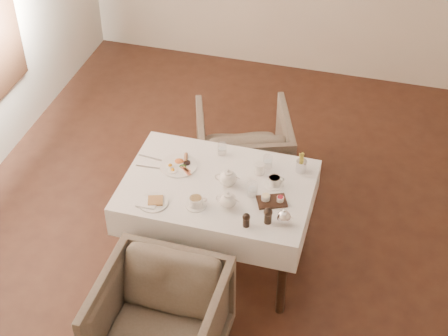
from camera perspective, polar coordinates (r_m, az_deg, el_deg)
name	(u,v)px	position (r m, az deg, el deg)	size (l,w,h in m)	color
table	(218,197)	(4.72, -0.53, -2.40)	(1.28, 0.88, 0.75)	black
armchair_near	(161,324)	(4.36, -5.30, -12.80)	(0.76, 0.78, 0.71)	brown
armchair_far	(243,150)	(5.59, 1.61, 1.49)	(0.73, 0.75, 0.69)	brown
breakfast_plate	(179,165)	(4.79, -3.76, 0.25)	(0.26, 0.26, 0.03)	white
side_plate	(152,203)	(4.51, -6.00, -2.87)	(0.20, 0.20, 0.02)	white
teapot_centre	(228,177)	(4.59, 0.34, -0.78)	(0.17, 0.13, 0.13)	white
teapot_front	(228,199)	(4.43, 0.34, -2.63)	(0.15, 0.12, 0.12)	white
creamer	(260,169)	(4.71, 2.97, -0.04)	(0.07, 0.07, 0.08)	white
teacup_near	(196,202)	(4.46, -2.36, -2.85)	(0.14, 0.14, 0.07)	white
teacup_far	(274,181)	(4.63, 4.20, -1.12)	(0.13, 0.13, 0.06)	white
glass_left	(222,149)	(4.87, -0.16, 1.60)	(0.06, 0.06, 0.09)	silver
glass_mid	(252,189)	(4.53, 2.37, -1.78)	(0.07, 0.07, 0.10)	silver
glass_right	(268,162)	(4.76, 3.66, 0.53)	(0.06, 0.06, 0.09)	silver
condiment_board	(272,200)	(4.51, 3.98, -2.70)	(0.22, 0.19, 0.05)	black
pepper_mill_left	(246,220)	(4.31, 1.86, -4.33)	(0.05, 0.05, 0.10)	black
pepper_mill_right	(268,216)	(4.34, 3.68, -3.97)	(0.06, 0.06, 0.12)	black
silver_pot	(284,216)	(4.34, 5.00, -4.01)	(0.11, 0.09, 0.12)	white
fries_cup	(301,163)	(4.73, 6.46, 0.41)	(0.07, 0.07, 0.16)	silver
cutlery_fork	(151,158)	(4.88, -6.06, 0.83)	(0.02, 0.20, 0.00)	silver
cutlery_knife	(148,167)	(4.80, -6.36, 0.09)	(0.01, 0.18, 0.00)	silver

